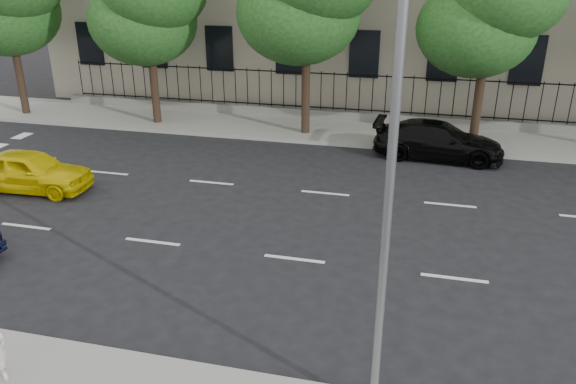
# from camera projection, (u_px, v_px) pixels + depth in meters

# --- Properties ---
(ground) EXTENTS (120.00, 120.00, 0.00)m
(ground) POSITION_uv_depth(u_px,v_px,m) (269.00, 314.00, 12.29)
(ground) COLOR black
(ground) RESTS_ON ground
(far_sidewalk) EXTENTS (60.00, 4.00, 0.15)m
(far_sidewalk) POSITION_uv_depth(u_px,v_px,m) (353.00, 132.00, 24.79)
(far_sidewalk) COLOR gray
(far_sidewalk) RESTS_ON ground
(lane_markings) EXTENTS (49.60, 4.62, 0.01)m
(lane_markings) POSITION_uv_depth(u_px,v_px,m) (312.00, 222.00, 16.54)
(lane_markings) COLOR silver
(lane_markings) RESTS_ON ground
(iron_fence) EXTENTS (30.00, 0.50, 2.20)m
(iron_fence) POSITION_uv_depth(u_px,v_px,m) (359.00, 110.00, 26.09)
(iron_fence) COLOR slate
(iron_fence) RESTS_ON far_sidewalk
(street_light) EXTENTS (0.25, 3.32, 8.05)m
(street_light) POSITION_uv_depth(u_px,v_px,m) (397.00, 112.00, 8.16)
(street_light) COLOR slate
(street_light) RESTS_ON near_sidewalk
(yellow_taxi) EXTENTS (4.13, 1.82, 1.38)m
(yellow_taxi) POSITION_uv_depth(u_px,v_px,m) (30.00, 171.00, 18.54)
(yellow_taxi) COLOR #DBC006
(yellow_taxi) RESTS_ON ground
(black_sedan) EXTENTS (5.01, 2.29, 1.42)m
(black_sedan) POSITION_uv_depth(u_px,v_px,m) (438.00, 140.00, 21.53)
(black_sedan) COLOR black
(black_sedan) RESTS_ON ground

